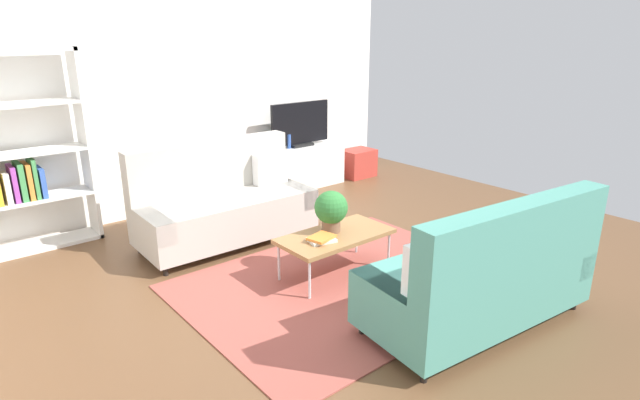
% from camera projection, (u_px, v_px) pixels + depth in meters
% --- Properties ---
extents(ground_plane, '(7.68, 7.68, 0.00)m').
position_uv_depth(ground_plane, '(330.00, 271.00, 5.05)').
color(ground_plane, brown).
extents(wall_far, '(6.40, 0.12, 2.90)m').
position_uv_depth(wall_far, '(190.00, 96.00, 6.64)').
color(wall_far, white).
rests_on(wall_far, ground_plane).
extents(area_rug, '(2.90, 2.20, 0.01)m').
position_uv_depth(area_rug, '(345.00, 282.00, 4.81)').
color(area_rug, '#9E4C42').
rests_on(area_rug, ground_plane).
extents(couch_beige, '(1.92, 0.88, 1.10)m').
position_uv_depth(couch_beige, '(224.00, 203.00, 5.65)').
color(couch_beige, '#B2ADA3').
rests_on(couch_beige, ground_plane).
extents(couch_green, '(1.98, 1.05, 1.10)m').
position_uv_depth(couch_green, '(483.00, 275.00, 3.98)').
color(couch_green, teal).
rests_on(couch_green, ground_plane).
extents(coffee_table, '(1.10, 0.56, 0.42)m').
position_uv_depth(coffee_table, '(335.00, 237.00, 4.86)').
color(coffee_table, '#9E7042').
rests_on(coffee_table, ground_plane).
extents(tv_console, '(1.40, 0.44, 0.64)m').
position_uv_depth(tv_console, '(300.00, 167.00, 7.67)').
color(tv_console, silver).
rests_on(tv_console, ground_plane).
extents(tv, '(1.00, 0.20, 0.64)m').
position_uv_depth(tv, '(300.00, 125.00, 7.46)').
color(tv, black).
rests_on(tv, tv_console).
extents(bookshelf, '(1.10, 0.36, 2.10)m').
position_uv_depth(bookshelf, '(27.00, 160.00, 5.33)').
color(bookshelf, white).
rests_on(bookshelf, ground_plane).
extents(storage_trunk, '(0.52, 0.40, 0.44)m').
position_uv_depth(storage_trunk, '(358.00, 163.00, 8.30)').
color(storage_trunk, '#B2382D').
rests_on(storage_trunk, ground_plane).
extents(potted_plant, '(0.32, 0.32, 0.40)m').
position_uv_depth(potted_plant, '(331.00, 209.00, 4.85)').
color(potted_plant, brown).
rests_on(potted_plant, coffee_table).
extents(table_book_0, '(0.27, 0.23, 0.03)m').
position_uv_depth(table_book_0, '(322.00, 240.00, 4.68)').
color(table_book_0, silver).
rests_on(table_book_0, coffee_table).
extents(table_book_1, '(0.27, 0.23, 0.02)m').
position_uv_depth(table_book_1, '(322.00, 237.00, 4.68)').
color(table_book_1, orange).
rests_on(table_book_1, table_book_0).
extents(vase_0, '(0.13, 0.13, 0.15)m').
position_uv_depth(vase_0, '(265.00, 145.00, 7.23)').
color(vase_0, '#B24C4C').
rests_on(vase_0, tv_console).
extents(vase_1, '(0.11, 0.11, 0.20)m').
position_uv_depth(vase_1, '(276.00, 142.00, 7.34)').
color(vase_1, '#33B29E').
rests_on(vase_1, tv_console).
extents(bottle_0, '(0.06, 0.06, 0.20)m').
position_uv_depth(bottle_0, '(289.00, 141.00, 7.37)').
color(bottle_0, '#3359B2').
rests_on(bottle_0, tv_console).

